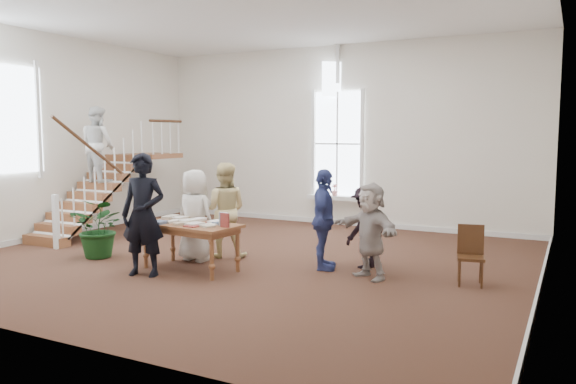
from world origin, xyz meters
The scene contains 12 objects.
ground centered at (0.00, 0.00, 0.00)m, with size 10.00×10.00×0.00m, color #412519.
room_shell centered at (0.00, 4.39, 0.40)m, with size 10.49×10.00×10.00m.
staircase centered at (-4.34, 0.75, 1.62)m, with size 1.10×4.10×2.92m.
library_table centered at (-0.40, -1.12, 0.72)m, with size 1.78×1.03×0.86m.
police_officer centered at (-0.84, -1.78, 1.00)m, with size 0.73×0.48×2.00m, color black.
elderly_woman centered at (-0.74, -0.53, 0.83)m, with size 0.81×0.53×1.67m, color silver.
person_yellow centered at (-0.44, -0.03, 0.89)m, with size 0.86×0.67×1.78m, color beige.
woman_cluster_a centered at (1.60, -0.07, 0.86)m, with size 1.01×0.42×1.72m, color #374284.
woman_cluster_b centered at (2.20, 0.38, 0.71)m, with size 0.92×0.53×1.42m, color black.
woman_cluster_c centered at (2.50, -0.27, 0.77)m, with size 1.43×0.46×1.54m, color #B4A8A2.
floor_plant centered at (-2.47, -1.13, 0.56)m, with size 1.01×0.87×1.12m, color #133C15.
side_chair centered at (3.98, 0.12, 0.50)m, with size 0.47×0.47×0.91m.
Camera 1 is at (5.36, -8.71, 2.32)m, focal length 35.00 mm.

